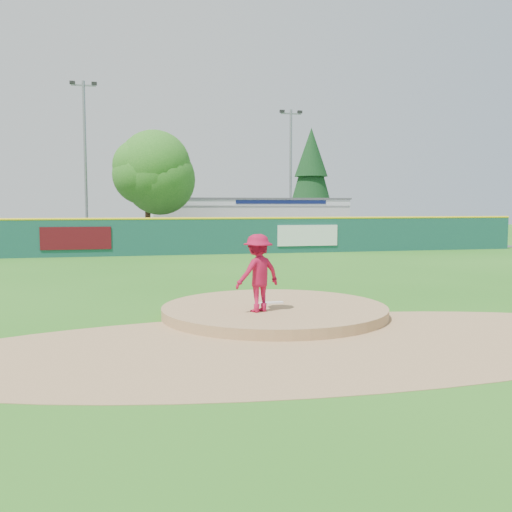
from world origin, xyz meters
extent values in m
plane|color=#286B19|center=(0.00, 0.00, 0.00)|extent=(120.00, 120.00, 0.00)
cylinder|color=#9E774C|center=(0.00, 0.00, 0.00)|extent=(5.50, 5.50, 0.50)
cube|color=white|center=(0.00, 0.30, 0.27)|extent=(0.60, 0.15, 0.04)
cylinder|color=#9E774C|center=(0.00, -3.00, 0.01)|extent=(15.40, 15.40, 0.01)
cube|color=#38383A|center=(0.00, 27.00, 0.01)|extent=(44.00, 16.00, 0.02)
imported|color=maroon|center=(-0.58, -0.68, 1.15)|extent=(1.33, 1.07, 1.79)
imported|color=silver|center=(1.24, 21.40, 0.75)|extent=(5.65, 3.55, 1.46)
cube|color=silver|center=(6.00, 32.00, 1.60)|extent=(15.00, 8.00, 3.20)
cube|color=white|center=(6.00, 27.98, 3.00)|extent=(15.00, 0.06, 0.55)
cube|color=#0F194C|center=(8.00, 27.94, 3.00)|extent=(7.00, 0.03, 0.28)
cube|color=#59595B|center=(6.00, 32.00, 3.25)|extent=(15.20, 8.20, 0.12)
cube|color=#570C13|center=(-6.03, 17.92, 1.00)|extent=(3.60, 0.04, 1.20)
cube|color=white|center=(6.76, 17.92, 1.00)|extent=(3.60, 0.04, 1.20)
cube|color=#164840|center=(0.00, 18.00, 1.00)|extent=(40.00, 0.10, 2.00)
cylinder|color=yellow|center=(0.00, 18.00, 2.00)|extent=(40.00, 0.14, 0.14)
cylinder|color=#382314|center=(-2.00, 25.00, 1.30)|extent=(0.36, 0.36, 2.60)
sphere|color=#387F23|center=(-2.00, 25.00, 4.56)|extent=(5.60, 5.60, 5.60)
cylinder|color=#382314|center=(13.00, 36.00, 0.80)|extent=(0.40, 0.40, 1.60)
cone|color=#113A16|center=(13.00, 36.00, 5.55)|extent=(4.40, 4.40, 7.90)
cylinder|color=gray|center=(-6.00, 27.00, 5.50)|extent=(0.20, 0.20, 11.00)
cube|color=gray|center=(-6.00, 27.00, 10.70)|extent=(1.60, 0.10, 0.10)
cube|color=black|center=(-6.70, 27.00, 10.85)|extent=(0.35, 0.25, 0.20)
cube|color=black|center=(-5.30, 27.00, 10.85)|extent=(0.35, 0.25, 0.20)
cylinder|color=gray|center=(9.00, 29.00, 5.00)|extent=(0.20, 0.20, 10.00)
cube|color=gray|center=(9.00, 29.00, 9.70)|extent=(1.60, 0.10, 0.10)
cube|color=black|center=(8.30, 29.00, 9.85)|extent=(0.35, 0.25, 0.20)
cube|color=black|center=(9.70, 29.00, 9.85)|extent=(0.35, 0.25, 0.20)
camera|label=1|loc=(-3.56, -13.34, 2.68)|focal=40.00mm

